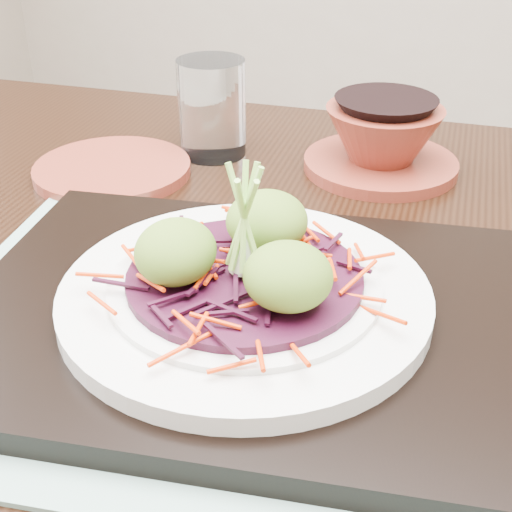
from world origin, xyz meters
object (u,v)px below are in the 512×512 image
at_px(terracotta_side_plate, 112,170).
at_px(water_glass, 212,108).
at_px(terracotta_bowl_set, 382,143).
at_px(serving_tray, 245,314).
at_px(white_plate, 245,293).
at_px(dining_table, 279,400).

xyz_separation_m(terracotta_side_plate, water_glass, (0.07, 0.09, 0.05)).
bearing_deg(terracotta_bowl_set, serving_tray, -93.57).
bearing_deg(white_plate, water_glass, 119.57).
height_order(dining_table, water_glass, water_glass).
distance_m(dining_table, terracotta_side_plate, 0.30).
relative_size(terracotta_side_plate, water_glass, 1.56).
distance_m(serving_tray, terracotta_side_plate, 0.30).
distance_m(water_glass, terracotta_bowl_set, 0.18).
xyz_separation_m(white_plate, terracotta_side_plate, (-0.23, 0.19, -0.02)).
relative_size(serving_tray, terracotta_side_plate, 2.45).
relative_size(serving_tray, white_plate, 1.54).
bearing_deg(water_glass, terracotta_bowl_set, 8.62).
bearing_deg(serving_tray, terracotta_side_plate, 129.16).
xyz_separation_m(serving_tray, white_plate, (-0.00, 0.00, 0.02)).
height_order(dining_table, white_plate, white_plate).
xyz_separation_m(dining_table, terracotta_bowl_set, (0.01, 0.26, 0.14)).
distance_m(serving_tray, white_plate, 0.02).
bearing_deg(terracotta_side_plate, serving_tray, -39.61).
bearing_deg(serving_tray, terracotta_bowl_set, 75.20).
bearing_deg(white_plate, terracotta_bowl_set, 86.43).
relative_size(dining_table, white_plate, 5.34).
bearing_deg(terracotta_bowl_set, dining_table, -92.29).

